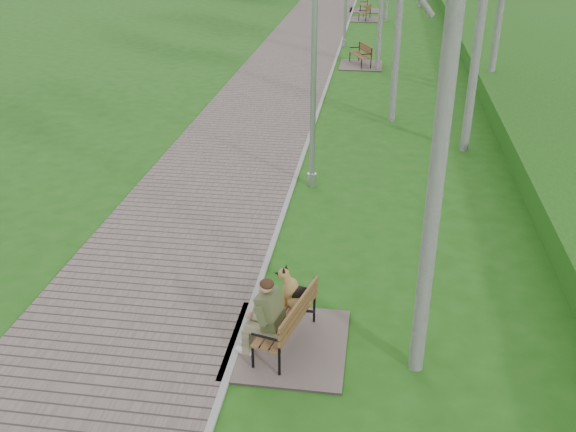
# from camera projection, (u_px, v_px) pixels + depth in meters

# --- Properties ---
(ground) EXTENTS (120.00, 120.00, 0.00)m
(ground) POSITION_uv_depth(u_px,v_px,m) (279.00, 226.00, 12.75)
(ground) COLOR #1F5713
(ground) RESTS_ON ground
(walkway) EXTENTS (3.50, 67.00, 0.04)m
(walkway) POSITION_uv_depth(u_px,v_px,m) (311.00, 28.00, 32.01)
(walkway) COLOR #695C55
(walkway) RESTS_ON ground
(kerb) EXTENTS (0.10, 67.00, 0.05)m
(kerb) POSITION_uv_depth(u_px,v_px,m) (346.00, 29.00, 31.79)
(kerb) COLOR #999993
(kerb) RESTS_ON ground
(bench_main) EXTENTS (1.71, 1.89, 1.49)m
(bench_main) POSITION_uv_depth(u_px,v_px,m) (281.00, 323.00, 9.15)
(bench_main) COLOR #695C55
(bench_main) RESTS_ON ground
(bench_second) EXTENTS (1.63, 1.81, 1.00)m
(bench_second) POSITION_uv_depth(u_px,v_px,m) (360.00, 61.00, 24.83)
(bench_second) COLOR #695C55
(bench_second) RESTS_ON ground
(bench_third) EXTENTS (1.60, 1.78, 0.98)m
(bench_third) POSITION_uv_depth(u_px,v_px,m) (365.00, 16.00, 34.16)
(bench_third) COLOR #695C55
(bench_third) RESTS_ON ground
(bench_far) EXTENTS (1.65, 1.83, 1.01)m
(bench_far) POSITION_uv_depth(u_px,v_px,m) (364.00, 8.00, 36.86)
(bench_far) COLOR #695C55
(bench_far) RESTS_ON ground
(lamp_post_near) EXTENTS (0.20, 0.20, 5.29)m
(lamp_post_near) POSITION_uv_depth(u_px,v_px,m) (314.00, 78.00, 13.44)
(lamp_post_near) COLOR #9C9FA4
(lamp_post_near) RESTS_ON ground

